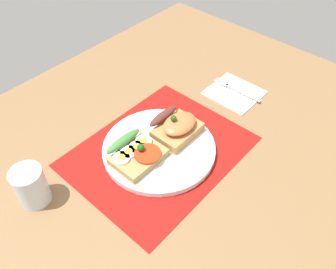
# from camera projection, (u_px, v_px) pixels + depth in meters

# --- Properties ---
(ground_plane) EXTENTS (1.20, 0.90, 0.03)m
(ground_plane) POSITION_uv_depth(u_px,v_px,m) (159.00, 156.00, 0.79)
(ground_plane) COLOR olive
(placemat) EXTENTS (0.38, 0.30, 0.00)m
(placemat) POSITION_uv_depth(u_px,v_px,m) (159.00, 151.00, 0.78)
(placemat) COLOR #9D1410
(placemat) RESTS_ON ground_plane
(plate) EXTENTS (0.25, 0.25, 0.01)m
(plate) POSITION_uv_depth(u_px,v_px,m) (159.00, 149.00, 0.77)
(plate) COLOR white
(plate) RESTS_ON placemat
(sandwich_egg_tomato) EXTENTS (0.11, 0.10, 0.04)m
(sandwich_egg_tomato) POSITION_uv_depth(u_px,v_px,m) (136.00, 153.00, 0.73)
(sandwich_egg_tomato) COLOR #A48952
(sandwich_egg_tomato) RESTS_ON plate
(sandwich_salmon) EXTENTS (0.10, 0.09, 0.06)m
(sandwich_salmon) POSITION_uv_depth(u_px,v_px,m) (177.00, 126.00, 0.78)
(sandwich_salmon) COLOR #B28149
(sandwich_salmon) RESTS_ON plate
(napkin) EXTENTS (0.12, 0.13, 0.01)m
(napkin) POSITION_uv_depth(u_px,v_px,m) (234.00, 92.00, 0.92)
(napkin) COLOR white
(napkin) RESTS_ON ground_plane
(fork) EXTENTS (0.02, 0.14, 0.00)m
(fork) POSITION_uv_depth(u_px,v_px,m) (235.00, 89.00, 0.92)
(fork) COLOR #B7B7BC
(fork) RESTS_ON napkin
(drinking_glass) EXTENTS (0.06, 0.06, 0.08)m
(drinking_glass) POSITION_uv_depth(u_px,v_px,m) (31.00, 186.00, 0.66)
(drinking_glass) COLOR silver
(drinking_glass) RESTS_ON ground_plane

